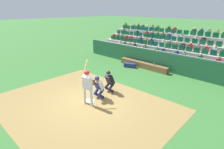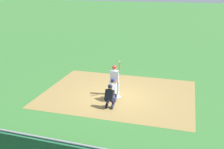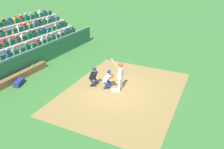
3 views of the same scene
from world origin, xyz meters
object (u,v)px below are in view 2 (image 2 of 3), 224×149
object	(u,v)px
home_plate_marker	(116,96)
home_plate_umpire	(110,95)
catcher_crouching	(113,88)
batter_at_plate	(115,77)

from	to	relation	value
home_plate_marker	home_plate_umpire	bearing A→B (deg)	-86.44
home_plate_umpire	catcher_crouching	bearing A→B (deg)	97.79
batter_at_plate	catcher_crouching	world-z (taller)	batter_at_plate
catcher_crouching	home_plate_marker	bearing A→B (deg)	85.87
home_plate_marker	catcher_crouching	bearing A→B (deg)	-94.13
batter_at_plate	home_plate_umpire	size ratio (longest dim) A/B	1.67
batter_at_plate	catcher_crouching	xyz separation A→B (m)	(0.14, -0.77, -0.39)
home_plate_marker	home_plate_umpire	xyz separation A→B (m)	(0.09, -1.45, 0.69)
batter_at_plate	home_plate_umpire	bearing A→B (deg)	-81.21
catcher_crouching	home_plate_umpire	bearing A→B (deg)	-82.21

